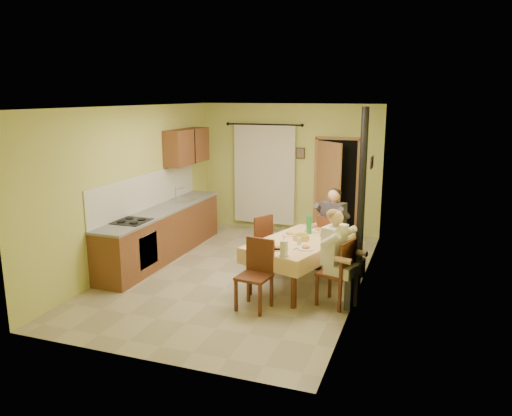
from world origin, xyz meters
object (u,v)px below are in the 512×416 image
at_px(chair_far, 331,253).
at_px(man_far, 333,220).
at_px(chair_near, 254,289).
at_px(stove_flue, 361,216).
at_px(chair_left, 270,256).
at_px(chair_right, 336,286).
at_px(dining_table, 299,263).
at_px(man_right, 336,247).

relative_size(chair_far, man_far, 0.69).
height_order(chair_near, man_far, man_far).
height_order(man_far, stove_flue, stove_flue).
height_order(chair_far, chair_left, chair_left).
distance_m(chair_right, stove_flue, 1.53).
xyz_separation_m(chair_right, stove_flue, (0.13, 1.33, 0.73)).
xyz_separation_m(chair_right, man_far, (-0.37, 1.54, 0.59)).
relative_size(dining_table, man_right, 1.46).
xyz_separation_m(chair_left, stove_flue, (1.45, 0.35, 0.73)).
bearing_deg(stove_flue, chair_right, -95.67).
height_order(chair_left, stove_flue, stove_flue).
xyz_separation_m(chair_near, chair_left, (-0.25, 1.49, -0.00)).
distance_m(dining_table, chair_left, 0.78).
bearing_deg(chair_right, man_far, 32.10).
bearing_deg(man_right, chair_near, 134.32).
xyz_separation_m(chair_near, man_right, (1.05, 0.51, 0.59)).
xyz_separation_m(man_right, stove_flue, (0.15, 1.33, 0.15)).
distance_m(chair_far, stove_flue, 0.91).
relative_size(chair_left, man_right, 0.69).
bearing_deg(man_right, chair_left, 71.76).
bearing_deg(man_far, chair_near, -89.45).
bearing_deg(chair_right, chair_near, 133.82).
height_order(chair_left, man_right, man_right).
height_order(chair_far, stove_flue, stove_flue).
bearing_deg(chair_right, stove_flue, 12.98).
distance_m(chair_far, chair_near, 2.14).
height_order(chair_right, man_right, man_right).
distance_m(chair_near, chair_right, 1.18).
bearing_deg(man_far, stove_flue, -2.82).
bearing_deg(chair_far, chair_left, -130.73).
bearing_deg(chair_near, chair_right, -147.50).
distance_m(dining_table, chair_right, 0.87).
bearing_deg(man_far, chair_far, -90.00).
relative_size(chair_near, chair_left, 1.03).
height_order(dining_table, chair_left, chair_left).
bearing_deg(chair_near, stove_flue, -115.82).
height_order(man_far, man_right, same).
bearing_deg(chair_far, man_right, -57.31).
relative_size(chair_near, man_far, 0.72).
height_order(dining_table, man_right, man_right).
xyz_separation_m(dining_table, chair_left, (-0.63, 0.46, -0.09)).
relative_size(chair_far, chair_near, 0.96).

